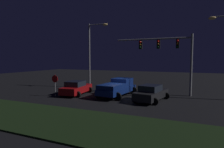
% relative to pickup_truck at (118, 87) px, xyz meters
% --- Properties ---
extents(ground_plane, '(80.00, 80.00, 0.00)m').
position_rel_pickup_truck_xyz_m(ground_plane, '(0.44, -0.45, -1.00)').
color(ground_plane, black).
extents(grass_median, '(25.28, 5.26, 0.10)m').
position_rel_pickup_truck_xyz_m(grass_median, '(0.44, -8.98, -0.95)').
color(grass_median, black).
rests_on(grass_median, ground_plane).
extents(pickup_truck, '(3.24, 5.57, 1.80)m').
position_rel_pickup_truck_xyz_m(pickup_truck, '(0.00, 0.00, 0.00)').
color(pickup_truck, navy).
rests_on(pickup_truck, ground_plane).
extents(car_sedan, '(2.80, 4.57, 1.51)m').
position_rel_pickup_truck_xyz_m(car_sedan, '(-4.46, -1.11, -0.26)').
color(car_sedan, maroon).
rests_on(car_sedan, ground_plane).
extents(car_sedan_far, '(3.01, 4.66, 1.51)m').
position_rel_pickup_truck_xyz_m(car_sedan_far, '(3.70, -0.97, -0.26)').
color(car_sedan_far, black).
rests_on(car_sedan_far, ground_plane).
extents(traffic_signal_gantry, '(8.32, 0.56, 6.50)m').
position_rel_pickup_truck_xyz_m(traffic_signal_gantry, '(4.58, 2.92, 3.90)').
color(traffic_signal_gantry, slate).
rests_on(traffic_signal_gantry, ground_plane).
extents(street_lamp_left, '(2.78, 0.44, 8.51)m').
position_rel_pickup_truck_xyz_m(street_lamp_left, '(-5.04, 3.75, 4.35)').
color(street_lamp_left, slate).
rests_on(street_lamp_left, ground_plane).
extents(stop_sign, '(0.76, 0.08, 2.23)m').
position_rel_pickup_truck_xyz_m(stop_sign, '(-5.88, -2.87, 0.56)').
color(stop_sign, slate).
rests_on(stop_sign, ground_plane).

